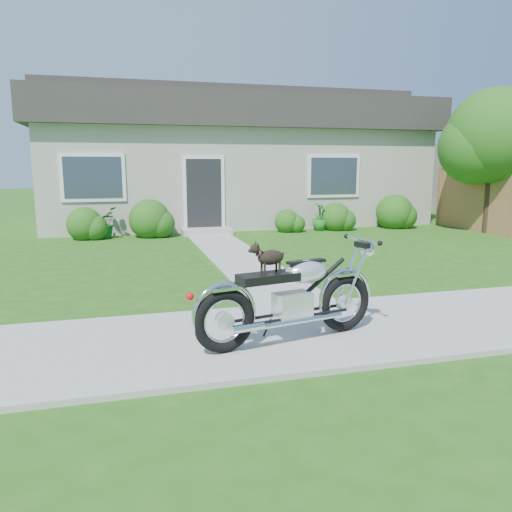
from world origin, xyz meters
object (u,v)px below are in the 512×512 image
at_px(tree_near, 500,140).
at_px(potted_plant_right, 320,217).
at_px(house, 232,158).
at_px(potted_plant_left, 104,223).
at_px(motorcycle_with_dog, 292,296).

relative_size(tree_near, potted_plant_right, 4.88).
bearing_deg(potted_plant_right, house, 118.90).
xyz_separation_m(house, tree_near, (6.47, -5.31, 0.44)).
relative_size(potted_plant_left, potted_plant_right, 1.00).
distance_m(potted_plant_right, motorcycle_with_dog, 9.72).
bearing_deg(house, motorcycle_with_dog, -99.62).
xyz_separation_m(house, potted_plant_left, (-4.27, -3.44, -1.74)).
xyz_separation_m(house, motorcycle_with_dog, (-2.09, -12.31, -1.62)).
bearing_deg(house, potted_plant_left, -141.13).
distance_m(tree_near, potted_plant_right, 5.40).
relative_size(tree_near, motorcycle_with_dog, 1.84).
bearing_deg(tree_near, potted_plant_right, 157.81).
height_order(house, potted_plant_left, house).
height_order(house, potted_plant_right, house).
bearing_deg(house, potted_plant_right, -61.10).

